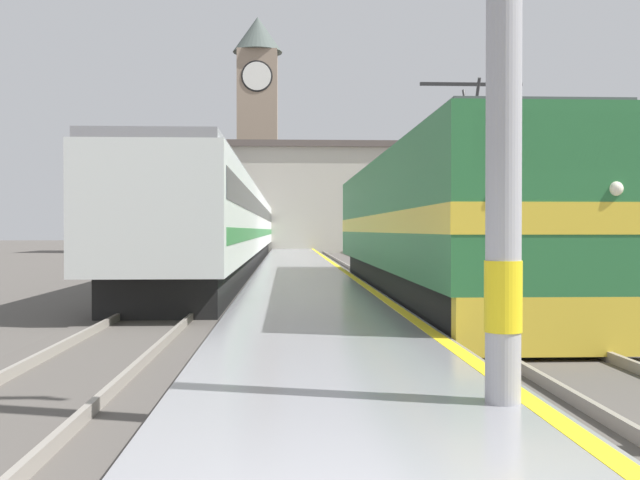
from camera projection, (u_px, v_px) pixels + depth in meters
name	position (u px, v px, depth m)	size (l,w,h in m)	color
ground_plane	(299.00, 271.00, 33.17)	(200.00, 200.00, 0.00)	#514C47
platform	(301.00, 273.00, 28.17)	(3.30, 140.00, 0.35)	gray
rail_track_near	(382.00, 277.00, 28.32)	(2.83, 140.00, 0.16)	#514C47
rail_track_far	(217.00, 277.00, 28.03)	(2.84, 140.00, 0.16)	#514C47
locomotive_train	(426.00, 226.00, 19.45)	(2.92, 19.05, 4.71)	black
passenger_train	(238.00, 226.00, 40.71)	(2.92, 54.21, 3.70)	black
clock_tower	(258.00, 125.00, 73.97)	(4.88, 4.88, 22.89)	gray
station_building	(292.00, 198.00, 61.40)	(30.38, 6.90, 8.82)	#B7B2A3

